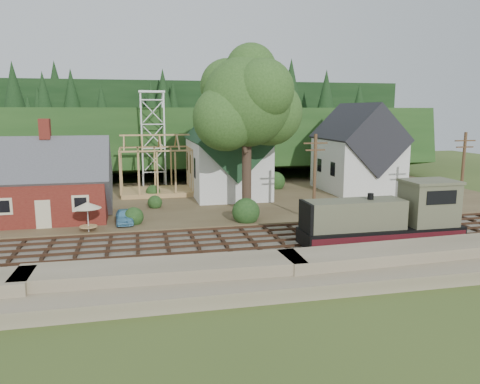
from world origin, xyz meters
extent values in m
plane|color=#384C1E|center=(0.00, 0.00, 0.00)|extent=(140.00, 140.00, 0.00)
cube|color=#7F7259|center=(0.00, -8.50, 0.00)|extent=(64.00, 5.00, 1.60)
cube|color=#726B5B|center=(0.00, 0.00, 0.08)|extent=(64.00, 11.00, 0.16)
cube|color=brown|center=(0.00, 18.00, 0.15)|extent=(64.00, 26.00, 0.30)
cube|color=#1E3F19|center=(0.00, 42.00, 0.00)|extent=(70.00, 28.96, 12.74)
cube|color=black|center=(0.00, 58.00, 0.00)|extent=(80.00, 20.00, 12.00)
cube|color=#5F1A15|center=(-16.00, 11.00, 2.20)|extent=(10.00, 7.00, 3.80)
cube|color=#4C4C51|center=(-16.00, 11.00, 4.10)|extent=(10.80, 7.41, 7.41)
cube|color=#5F1A15|center=(-16.00, 11.00, 8.40)|extent=(0.90, 0.90, 1.80)
cube|color=beige|center=(-16.00, 7.48, 1.50)|extent=(1.20, 0.06, 2.40)
cube|color=silver|center=(2.00, 20.00, 3.50)|extent=(8.00, 12.00, 6.40)
cube|color=#193721|center=(2.00, 20.00, 6.70)|extent=(8.40, 12.96, 8.40)
cube|color=silver|center=(2.00, 14.00, 8.70)|extent=(2.40, 2.40, 4.00)
cone|color=#193721|center=(2.00, 14.00, 12.00)|extent=(5.37, 5.37, 2.60)
cube|color=silver|center=(18.00, 19.00, 3.50)|extent=(8.00, 10.00, 6.40)
cube|color=black|center=(18.00, 19.00, 6.70)|extent=(8.40, 10.80, 8.40)
cube|color=tan|center=(-6.00, 22.00, 0.55)|extent=(8.00, 6.00, 0.50)
cube|color=tan|center=(-6.00, 22.00, 7.20)|extent=(8.00, 0.18, 0.18)
cube|color=silver|center=(-7.40, 26.60, 6.30)|extent=(0.18, 0.18, 12.00)
cube|color=silver|center=(-4.60, 26.60, 6.30)|extent=(0.18, 0.18, 12.00)
cube|color=silver|center=(-7.40, 29.40, 6.30)|extent=(0.18, 0.18, 12.00)
cube|color=silver|center=(-4.60, 29.40, 6.30)|extent=(0.18, 0.18, 12.00)
cube|color=silver|center=(-6.00, 28.00, 12.30)|extent=(3.20, 3.20, 0.25)
cylinder|color=#38281E|center=(2.00, 10.00, 4.30)|extent=(0.90, 0.90, 8.00)
sphere|color=#294A1B|center=(2.00, 10.00, 10.80)|extent=(8.40, 8.40, 8.40)
sphere|color=#294A1B|center=(4.50, 11.00, 9.80)|extent=(6.40, 6.40, 6.40)
sphere|color=#294A1B|center=(-0.20, 9.20, 9.30)|extent=(6.00, 6.00, 6.00)
cylinder|color=#4C331E|center=(7.00, 5.20, 4.00)|extent=(0.28, 0.28, 8.00)
cube|color=#4C331E|center=(7.00, 5.20, 7.20)|extent=(2.20, 0.12, 0.12)
cube|color=#4C331E|center=(7.00, 5.20, 6.60)|extent=(1.80, 0.12, 0.12)
cylinder|color=#4C331E|center=(22.00, 5.20, 4.00)|extent=(0.28, 0.28, 8.00)
cube|color=#4C331E|center=(22.00, 5.20, 7.20)|extent=(2.20, 0.12, 0.12)
cube|color=#4C331E|center=(22.00, 5.20, 6.60)|extent=(1.80, 0.12, 0.12)
cube|color=black|center=(9.01, -3.00, 0.33)|extent=(11.96, 2.49, 0.35)
cube|color=black|center=(9.01, -3.00, 1.06)|extent=(11.96, 2.89, 1.10)
cube|color=brown|center=(6.81, -3.00, 2.65)|extent=(7.18, 2.29, 2.09)
cube|color=brown|center=(12.79, -3.00, 3.20)|extent=(3.59, 2.79, 3.19)
cube|color=brown|center=(12.79, -3.00, 4.85)|extent=(3.79, 2.99, 0.20)
cube|color=black|center=(12.79, -4.42, 3.90)|extent=(2.39, 0.06, 1.00)
cube|color=#450E15|center=(9.01, -4.47, 1.06)|extent=(11.96, 0.04, 0.70)
cube|color=#450E15|center=(9.01, -1.53, 1.06)|extent=(11.96, 0.04, 0.70)
cylinder|color=black|center=(8.01, -3.00, 3.80)|extent=(0.44, 0.44, 0.70)
imported|color=#63AED5|center=(-9.48, 7.80, 0.92)|extent=(1.65, 3.70, 1.24)
imported|color=#B50E31|center=(24.51, 14.53, 0.95)|extent=(5.02, 3.14, 1.30)
cylinder|color=silver|center=(-12.28, 5.50, 1.40)|extent=(0.10, 0.10, 2.21)
cylinder|color=tan|center=(-12.28, 5.50, 0.75)|extent=(1.40, 1.40, 0.08)
cone|color=beige|center=(-12.28, 5.50, 2.51)|extent=(2.21, 2.21, 0.50)
camera|label=1|loc=(-8.48, -33.08, 10.03)|focal=35.00mm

